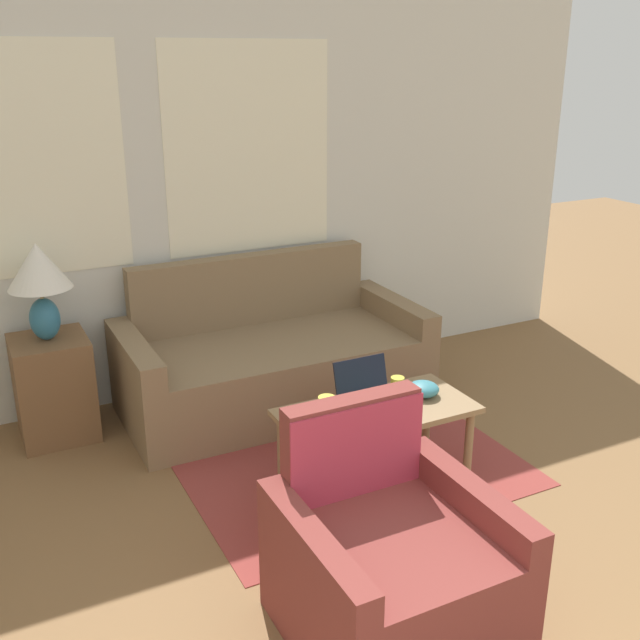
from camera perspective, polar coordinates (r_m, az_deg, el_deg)
The scene contains 11 objects.
wall_back at distance 4.72m, azimuth -12.19°, elevation 9.36°, with size 6.33×0.06×2.60m.
rug at distance 4.38m, azimuth 0.38°, elevation -9.16°, with size 1.76×1.95×0.01m.
couch at distance 4.75m, azimuth -3.79°, elevation -3.18°, with size 1.87×0.89×0.90m.
armchair at distance 3.01m, azimuth 5.11°, elevation -18.19°, with size 0.78×0.78×0.86m.
side_table at distance 4.58m, azimuth -19.61°, elevation -4.89°, with size 0.42×0.42×0.60m.
table_lamp at distance 4.36m, azimuth -20.61°, elevation 3.19°, with size 0.35×0.35×0.55m.
coffee_table at distance 3.77m, azimuth 4.34°, elevation -7.55°, with size 0.98×0.47×0.46m.
laptop at distance 3.73m, azimuth 3.75°, elevation -5.92°, with size 0.29×0.27×0.23m.
cup_navy at distance 3.68m, azimuth 0.52°, elevation -6.44°, with size 0.09×0.09×0.08m.
cup_yellow at distance 3.88m, azimuth 5.91°, elevation -5.01°, with size 0.07×0.07×0.09m.
snack_bowl at distance 3.88m, azimuth 7.87°, elevation -5.22°, with size 0.16×0.16×0.07m.
Camera 1 is at (-1.18, -0.31, 2.12)m, focal length 42.00 mm.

